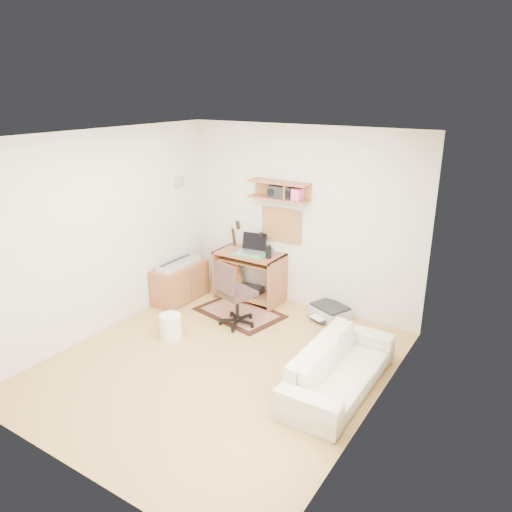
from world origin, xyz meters
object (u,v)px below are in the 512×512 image
Objects in this scene: cabinet at (180,282)px; sofa at (340,361)px; task_chair at (237,293)px; desk at (250,276)px; printer at (330,312)px.

cabinet is 3.08m from sofa.
sofa is at bearing -3.22° from task_chair.
sofa is (2.96, -0.86, 0.06)m from cabinet.
desk is 1.32m from printer.
cabinet is at bearing -173.71° from task_chair.
printer is 1.70m from sofa.
sofa is (1.76, -0.64, -0.13)m from task_chair.
task_chair is at bearing 70.09° from sofa.
desk is at bearing -154.14° from printer.
task_chair reaches higher than desk.
cabinet is at bearing -141.06° from printer.
sofa is at bearing -34.51° from desk.
task_chair is at bearing -10.41° from cabinet.
desk is 1.08× the size of task_chair.
desk is 1.11× the size of cabinet.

